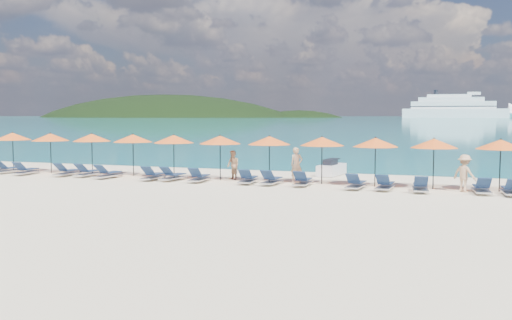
% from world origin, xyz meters
% --- Properties ---
extents(ground, '(1400.00, 1400.00, 0.00)m').
position_xyz_m(ground, '(0.00, 0.00, 0.00)').
color(ground, beige).
extents(sea, '(1600.00, 1300.00, 0.01)m').
position_xyz_m(sea, '(0.00, 660.00, 0.01)').
color(sea, '#1FA9B2').
rests_on(sea, ground).
extents(headland_main, '(374.00, 242.00, 126.50)m').
position_xyz_m(headland_main, '(-300.00, 540.00, -38.00)').
color(headland_main, black).
rests_on(headland_main, ground).
extents(headland_small, '(162.00, 126.00, 85.50)m').
position_xyz_m(headland_small, '(-150.00, 560.00, -35.00)').
color(headland_small, black).
rests_on(headland_small, ground).
extents(cruise_ship, '(115.78, 23.55, 32.03)m').
position_xyz_m(cruise_ship, '(14.65, 557.70, 8.34)').
color(cruise_ship, white).
rests_on(cruise_ship, ground).
extents(jetski, '(1.20, 2.54, 0.87)m').
position_xyz_m(jetski, '(2.29, 8.73, 0.36)').
color(jetski, silver).
rests_on(jetski, ground).
extents(beachgoer_a, '(0.74, 0.71, 1.70)m').
position_xyz_m(beachgoer_a, '(1.40, 4.89, 0.85)').
color(beachgoer_a, tan).
rests_on(beachgoer_a, ground).
extents(beachgoer_b, '(0.82, 0.75, 1.47)m').
position_xyz_m(beachgoer_b, '(-1.95, 5.04, 0.74)').
color(beachgoer_b, tan).
rests_on(beachgoer_b, ground).
extents(beachgoer_c, '(1.12, 0.97, 1.59)m').
position_xyz_m(beachgoer_c, '(8.99, 4.04, 0.80)').
color(beachgoer_c, tan).
rests_on(beachgoer_c, ground).
extents(umbrella_0, '(2.10, 2.10, 2.28)m').
position_xyz_m(umbrella_0, '(-15.55, 4.77, 2.02)').
color(umbrella_0, black).
rests_on(umbrella_0, ground).
extents(umbrella_1, '(2.10, 2.10, 2.28)m').
position_xyz_m(umbrella_1, '(-12.76, 4.62, 2.02)').
color(umbrella_1, black).
rests_on(umbrella_1, ground).
extents(umbrella_2, '(2.10, 2.10, 2.28)m').
position_xyz_m(umbrella_2, '(-10.23, 4.89, 2.02)').
color(umbrella_2, black).
rests_on(umbrella_2, ground).
extents(umbrella_3, '(2.10, 2.10, 2.28)m').
position_xyz_m(umbrella_3, '(-7.60, 4.83, 2.02)').
color(umbrella_3, black).
rests_on(umbrella_3, ground).
extents(umbrella_4, '(2.10, 2.10, 2.28)m').
position_xyz_m(umbrella_4, '(-5.10, 4.70, 2.02)').
color(umbrella_4, black).
rests_on(umbrella_4, ground).
extents(umbrella_5, '(2.10, 2.10, 2.28)m').
position_xyz_m(umbrella_5, '(-2.47, 4.61, 2.02)').
color(umbrella_5, black).
rests_on(umbrella_5, ground).
extents(umbrella_6, '(2.10, 2.10, 2.28)m').
position_xyz_m(umbrella_6, '(0.05, 4.80, 2.02)').
color(umbrella_6, black).
rests_on(umbrella_6, ground).
extents(umbrella_7, '(2.10, 2.10, 2.28)m').
position_xyz_m(umbrella_7, '(2.66, 4.78, 2.02)').
color(umbrella_7, black).
rests_on(umbrella_7, ground).
extents(umbrella_8, '(2.10, 2.10, 2.28)m').
position_xyz_m(umbrella_8, '(5.17, 4.60, 2.02)').
color(umbrella_8, black).
rests_on(umbrella_8, ground).
extents(umbrella_9, '(2.10, 2.10, 2.28)m').
position_xyz_m(umbrella_9, '(7.71, 4.63, 2.02)').
color(umbrella_9, black).
rests_on(umbrella_9, ground).
extents(umbrella_10, '(2.10, 2.10, 2.28)m').
position_xyz_m(umbrella_10, '(10.40, 4.67, 2.02)').
color(umbrella_10, black).
rests_on(umbrella_10, ground).
extents(lounger_1, '(0.75, 1.74, 0.66)m').
position_xyz_m(lounger_1, '(-14.95, 3.71, 0.24)').
color(lounger_1, silver).
rests_on(lounger_1, ground).
extents(lounger_2, '(0.78, 1.75, 0.66)m').
position_xyz_m(lounger_2, '(-13.42, 3.35, 0.24)').
color(lounger_2, silver).
rests_on(lounger_2, ground).
extents(lounger_3, '(0.64, 1.71, 0.66)m').
position_xyz_m(lounger_3, '(-10.90, 3.58, 0.24)').
color(lounger_3, silver).
rests_on(lounger_3, ground).
extents(lounger_4, '(0.64, 1.71, 0.66)m').
position_xyz_m(lounger_4, '(-9.67, 3.67, 0.24)').
color(lounger_4, silver).
rests_on(lounger_4, ground).
extents(lounger_5, '(0.76, 1.75, 0.66)m').
position_xyz_m(lounger_5, '(-8.22, 3.39, 0.24)').
color(lounger_5, silver).
rests_on(lounger_5, ground).
extents(lounger_6, '(0.68, 1.72, 0.66)m').
position_xyz_m(lounger_6, '(-5.62, 3.44, 0.24)').
color(lounger_6, silver).
rests_on(lounger_6, ground).
extents(lounger_7, '(0.79, 1.76, 0.66)m').
position_xyz_m(lounger_7, '(-4.58, 3.57, 0.24)').
color(lounger_7, silver).
rests_on(lounger_7, ground).
extents(lounger_8, '(0.73, 1.74, 0.66)m').
position_xyz_m(lounger_8, '(-3.09, 3.46, 0.24)').
color(lounger_8, silver).
rests_on(lounger_8, ground).
extents(lounger_9, '(0.76, 1.75, 0.66)m').
position_xyz_m(lounger_9, '(-0.61, 3.63, 0.24)').
color(lounger_9, silver).
rests_on(lounger_9, ground).
extents(lounger_10, '(0.68, 1.72, 0.66)m').
position_xyz_m(lounger_10, '(0.55, 3.59, 0.24)').
color(lounger_10, silver).
rests_on(lounger_10, ground).
extents(lounger_11, '(0.68, 1.72, 0.66)m').
position_xyz_m(lounger_11, '(2.04, 3.64, 0.24)').
color(lounger_11, silver).
rests_on(lounger_11, ground).
extents(lounger_12, '(0.77, 1.75, 0.66)m').
position_xyz_m(lounger_12, '(4.52, 3.39, 0.24)').
color(lounger_12, silver).
rests_on(lounger_12, ground).
extents(lounger_13, '(0.72, 1.74, 0.66)m').
position_xyz_m(lounger_13, '(5.77, 3.44, 0.24)').
color(lounger_13, silver).
rests_on(lounger_13, ground).
extents(lounger_14, '(0.79, 1.76, 0.66)m').
position_xyz_m(lounger_14, '(7.25, 3.34, 0.24)').
color(lounger_14, silver).
rests_on(lounger_14, ground).
extents(lounger_15, '(0.79, 1.76, 0.66)m').
position_xyz_m(lounger_15, '(9.67, 3.65, 0.24)').
color(lounger_15, silver).
rests_on(lounger_15, ground).
extents(lounger_16, '(0.76, 1.75, 0.66)m').
position_xyz_m(lounger_16, '(10.76, 3.51, 0.24)').
color(lounger_16, silver).
rests_on(lounger_16, ground).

